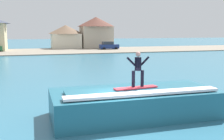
% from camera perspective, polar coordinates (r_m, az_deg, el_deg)
% --- Properties ---
extents(ground_plane, '(260.00, 260.00, 0.00)m').
position_cam_1_polar(ground_plane, '(12.57, 1.78, -11.56)').
color(ground_plane, '#2F6982').
extents(wave_crest, '(8.25, 3.58, 1.49)m').
position_cam_1_polar(wave_crest, '(13.69, 4.92, -6.84)').
color(wave_crest, '#226278').
rests_on(wave_crest, ground_plane).
extents(surfboard, '(2.24, 0.67, 0.06)m').
position_cam_1_polar(surfboard, '(13.22, 5.05, -3.72)').
color(surfboard, '#D8333F').
rests_on(surfboard, wave_crest).
extents(surfer, '(1.18, 0.32, 1.72)m').
position_cam_1_polar(surfer, '(13.13, 5.48, 0.57)').
color(surfer, black).
rests_on(surfer, surfboard).
extents(shoreline_bank, '(120.00, 16.59, 0.15)m').
position_cam_1_polar(shoreline_bank, '(57.13, -12.80, 3.89)').
color(shoreline_bank, gray).
rests_on(shoreline_bank, ground_plane).
extents(car_far_shore, '(4.23, 2.04, 1.86)m').
position_cam_1_polar(car_far_shore, '(60.30, -0.68, 5.14)').
color(car_far_shore, navy).
rests_on(car_far_shore, ground_plane).
extents(house_gabled_white, '(9.01, 9.01, 7.52)m').
position_cam_1_polar(house_gabled_white, '(66.39, -3.37, 8.34)').
color(house_gabled_white, beige).
rests_on(house_gabled_white, ground_plane).
extents(house_small_cottage, '(8.16, 8.16, 5.55)m').
position_cam_1_polar(house_small_cottage, '(65.27, -9.70, 7.15)').
color(house_small_cottage, beige).
rests_on(house_small_cottage, ground_plane).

